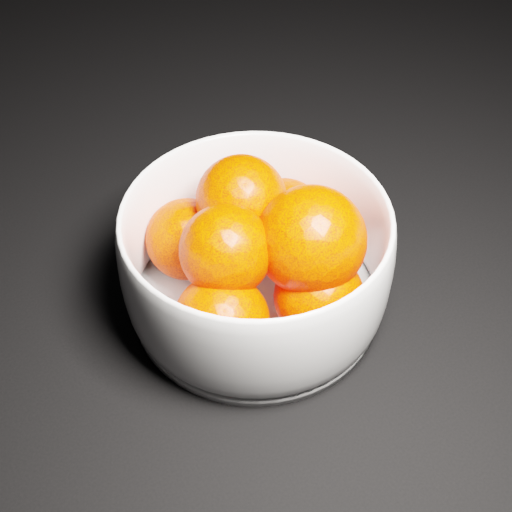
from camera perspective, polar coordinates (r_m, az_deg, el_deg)
ground at (r=0.77m, az=12.13°, el=8.50°), size 3.00×3.00×0.00m
bowl at (r=0.56m, az=0.00°, el=-0.37°), size 0.21×0.21×0.10m
orange_pile at (r=0.55m, az=0.35°, el=0.46°), size 0.17×0.18×0.12m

